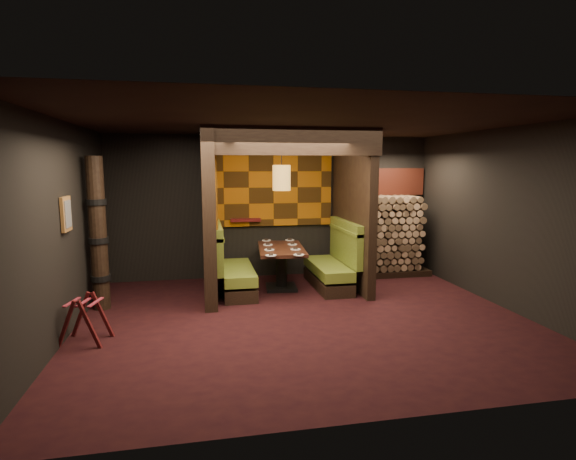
# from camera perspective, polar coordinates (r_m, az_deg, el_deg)

# --- Properties ---
(floor) EXTENTS (6.50, 5.50, 0.02)m
(floor) POSITION_cam_1_polar(r_m,az_deg,el_deg) (6.79, 2.15, -11.28)
(floor) COLOR black
(floor) RESTS_ON ground
(ceiling) EXTENTS (6.50, 5.50, 0.02)m
(ceiling) POSITION_cam_1_polar(r_m,az_deg,el_deg) (6.43, 2.29, 13.59)
(ceiling) COLOR black
(ceiling) RESTS_ON ground
(wall_back) EXTENTS (6.50, 0.02, 2.85)m
(wall_back) POSITION_cam_1_polar(r_m,az_deg,el_deg) (9.15, -1.76, 2.98)
(wall_back) COLOR black
(wall_back) RESTS_ON ground
(wall_front) EXTENTS (6.50, 0.02, 2.85)m
(wall_front) POSITION_cam_1_polar(r_m,az_deg,el_deg) (3.86, 11.70, -4.34)
(wall_front) COLOR black
(wall_front) RESTS_ON ground
(wall_left) EXTENTS (0.02, 5.50, 2.85)m
(wall_left) POSITION_cam_1_polar(r_m,az_deg,el_deg) (6.54, -26.82, 0.02)
(wall_left) COLOR black
(wall_left) RESTS_ON ground
(wall_right) EXTENTS (0.02, 5.50, 2.85)m
(wall_right) POSITION_cam_1_polar(r_m,az_deg,el_deg) (7.87, 25.99, 1.31)
(wall_right) COLOR black
(wall_right) RESTS_ON ground
(partition_left) EXTENTS (0.20, 2.20, 2.85)m
(partition_left) POSITION_cam_1_polar(r_m,az_deg,el_deg) (7.93, -10.12, 2.05)
(partition_left) COLOR black
(partition_left) RESTS_ON floor
(partition_right) EXTENTS (0.15, 2.10, 2.85)m
(partition_right) POSITION_cam_1_polar(r_m,az_deg,el_deg) (8.45, 8.17, 2.47)
(partition_right) COLOR black
(partition_right) RESTS_ON floor
(header_beam) EXTENTS (2.85, 0.18, 0.44)m
(header_beam) POSITION_cam_1_polar(r_m,az_deg,el_deg) (7.09, 0.75, 11.23)
(header_beam) COLOR black
(header_beam) RESTS_ON partition_left
(tapa_back_panel) EXTENTS (2.40, 0.06, 1.55)m
(tapa_back_panel) POSITION_cam_1_polar(r_m,az_deg,el_deg) (9.07, -1.88, 5.43)
(tapa_back_panel) COLOR #A3570A
(tapa_back_panel) RESTS_ON wall_back
(tapa_side_panel) EXTENTS (0.04, 1.85, 1.45)m
(tapa_side_panel) POSITION_cam_1_polar(r_m,az_deg,el_deg) (8.07, -9.36, 5.21)
(tapa_side_panel) COLOR #A3570A
(tapa_side_panel) RESTS_ON partition_left
(lacquer_shelf) EXTENTS (0.60, 0.12, 0.07)m
(lacquer_shelf) POSITION_cam_1_polar(r_m,az_deg,el_deg) (8.99, -5.42, 1.28)
(lacquer_shelf) COLOR #521213
(lacquer_shelf) RESTS_ON wall_back
(booth_bench_left) EXTENTS (0.68, 1.60, 1.14)m
(booth_bench_left) POSITION_cam_1_polar(r_m,az_deg,el_deg) (8.11, -7.19, -5.09)
(booth_bench_left) COLOR black
(booth_bench_left) RESTS_ON floor
(booth_bench_right) EXTENTS (0.68, 1.60, 1.14)m
(booth_bench_right) POSITION_cam_1_polar(r_m,az_deg,el_deg) (8.45, 5.77, -4.54)
(booth_bench_right) COLOR black
(booth_bench_right) RESTS_ON floor
(dining_table) EXTENTS (0.94, 1.55, 0.78)m
(dining_table) POSITION_cam_1_polar(r_m,az_deg,el_deg) (8.22, -0.87, -3.82)
(dining_table) COLOR black
(dining_table) RESTS_ON floor
(place_settings) EXTENTS (0.79, 1.74, 0.03)m
(place_settings) POSITION_cam_1_polar(r_m,az_deg,el_deg) (8.17, -0.87, -2.13)
(place_settings) COLOR white
(place_settings) RESTS_ON dining_table
(pendant_lamp) EXTENTS (0.32, 0.32, 1.04)m
(pendant_lamp) POSITION_cam_1_polar(r_m,az_deg,el_deg) (7.99, -0.82, 6.65)
(pendant_lamp) COLOR #AD7D34
(pendant_lamp) RESTS_ON ceiling
(framed_picture) EXTENTS (0.05, 0.36, 0.46)m
(framed_picture) POSITION_cam_1_polar(r_m,az_deg,el_deg) (6.60, -26.33, 1.83)
(framed_picture) COLOR olive
(framed_picture) RESTS_ON wall_left
(luggage_rack) EXTENTS (0.67, 0.54, 0.65)m
(luggage_rack) POSITION_cam_1_polar(r_m,az_deg,el_deg) (6.40, -24.40, -10.10)
(luggage_rack) COLOR #400E0F
(luggage_rack) RESTS_ON floor
(totem_column) EXTENTS (0.31, 0.31, 2.40)m
(totem_column) POSITION_cam_1_polar(r_m,az_deg,el_deg) (7.57, -22.96, -0.57)
(totem_column) COLOR black
(totem_column) RESTS_ON floor
(firewood_stack) EXTENTS (1.73, 0.70, 1.64)m
(firewood_stack) POSITION_cam_1_polar(r_m,az_deg,el_deg) (9.48, 12.43, -0.72)
(firewood_stack) COLOR black
(firewood_stack) RESTS_ON floor
(mosaic_header) EXTENTS (1.83, 0.10, 0.56)m
(mosaic_header) POSITION_cam_1_polar(r_m,az_deg,el_deg) (9.68, 11.85, 6.02)
(mosaic_header) COLOR maroon
(mosaic_header) RESTS_ON wall_back
(bay_front_post) EXTENTS (0.08, 0.08, 2.85)m
(bay_front_post) POSITION_cam_1_polar(r_m,az_deg,el_deg) (8.72, 8.16, 2.64)
(bay_front_post) COLOR black
(bay_front_post) RESTS_ON floor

